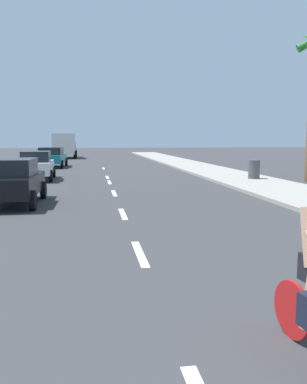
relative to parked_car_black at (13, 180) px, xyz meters
name	(u,v)px	position (x,y,z in m)	size (l,w,h in m)	color
ground_plane	(110,183)	(3.53, 6.19, -0.83)	(160.00, 160.00, 0.00)	#38383A
sidewalk_strip	(231,176)	(10.66, 8.19, -0.76)	(3.60, 80.00, 0.14)	#9E998E
lane_stripe_2	(140,253)	(3.53, -6.47, -0.83)	(0.16, 1.80, 0.01)	white
lane_stripe_3	(123,214)	(3.53, -2.28, -0.83)	(0.16, 1.80, 0.01)	white
lane_stripe_4	(114,193)	(3.53, 2.33, -0.83)	(0.16, 1.80, 0.01)	white
lane_stripe_5	(109,182)	(3.53, 6.56, -0.83)	(0.16, 1.80, 0.01)	white
lane_stripe_6	(107,177)	(3.53, 9.32, -0.83)	(0.16, 1.80, 0.01)	white
lane_stripe_7	(104,168)	(3.53, 16.35, -0.83)	(0.16, 1.80, 0.01)	white
parked_car_black	(13,180)	(0.00, 0.00, 0.00)	(1.82, 3.84, 1.57)	black
parked_car_white	(37,165)	(-0.31, 8.34, 0.00)	(1.90, 3.89, 1.57)	white
parked_car_teal	(52,157)	(-0.44, 18.26, 0.01)	(2.21, 4.54, 1.57)	#14727A
delivery_truck	(64,145)	(-0.40, 33.33, 0.67)	(2.72, 6.26, 2.80)	maroon
trash_bin_far	(254,169)	(11.12, 5.94, -0.20)	(0.60, 0.60, 0.98)	#47474C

